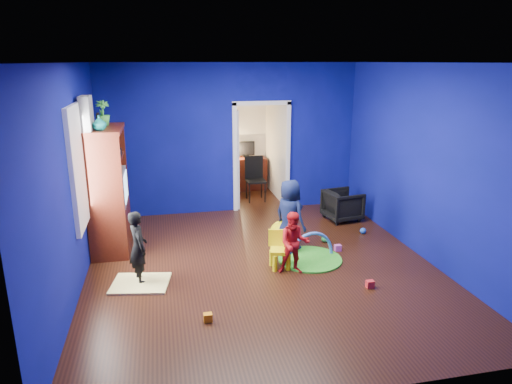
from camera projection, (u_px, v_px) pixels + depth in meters
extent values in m
cube|color=black|center=(262.00, 267.00, 6.70)|extent=(5.00, 5.50, 0.01)
cube|color=white|center=(263.00, 63.00, 5.90)|extent=(5.00, 5.50, 0.01)
cube|color=#080E65|center=(231.00, 139.00, 8.89)|extent=(5.00, 0.02, 2.90)
cube|color=#080E65|center=(338.00, 248.00, 3.72)|extent=(5.00, 0.02, 2.90)
cube|color=#080E65|center=(72.00, 181.00, 5.80)|extent=(0.02, 5.50, 2.90)
cube|color=#080E65|center=(426.00, 163.00, 6.80)|extent=(0.02, 5.50, 2.90)
imported|color=black|center=(343.00, 205.00, 8.65)|extent=(0.72, 0.71, 0.58)
imported|color=black|center=(138.00, 247.00, 6.14)|extent=(0.34, 0.43, 1.01)
imported|color=#10133C|center=(290.00, 216.00, 7.17)|extent=(0.61, 0.67, 1.16)
imported|color=#B41913|center=(294.00, 243.00, 6.41)|extent=(0.50, 0.42, 0.91)
imported|color=#0B4F5E|center=(99.00, 123.00, 6.54)|extent=(0.23, 0.23, 0.21)
imported|color=green|center=(102.00, 113.00, 7.01)|extent=(0.27, 0.27, 0.38)
cube|color=#3D140A|center=(108.00, 190.00, 7.12)|extent=(0.58, 1.14, 1.96)
cube|color=silver|center=(110.00, 187.00, 7.12)|extent=(0.46, 0.70, 0.54)
cube|color=#F2E07A|center=(141.00, 283.00, 6.18)|extent=(0.85, 0.73, 0.03)
sphere|color=yellow|center=(282.00, 233.00, 7.50)|extent=(0.40, 0.40, 0.40)
cube|color=yellow|center=(280.00, 252.00, 6.63)|extent=(0.34, 0.34, 0.50)
cylinder|color=#2F9120|center=(310.00, 259.00, 6.95)|extent=(0.97, 0.97, 0.03)
torus|color=#3F8CD8|center=(310.00, 259.00, 6.95)|extent=(0.84, 0.30, 0.86)
cube|color=white|center=(76.00, 167.00, 6.10)|extent=(0.03, 0.95, 1.55)
cube|color=slate|center=(93.00, 179.00, 6.73)|extent=(0.14, 0.42, 2.40)
cube|color=white|center=(261.00, 158.00, 9.12)|extent=(1.16, 0.10, 2.10)
cube|color=#3D140A|center=(247.00, 173.00, 10.72)|extent=(0.88, 0.44, 0.75)
cube|color=black|center=(246.00, 148.00, 10.68)|extent=(0.40, 0.05, 0.32)
sphere|color=#FFD88C|center=(235.00, 150.00, 10.57)|extent=(0.14, 0.14, 0.14)
cube|color=black|center=(256.00, 180.00, 9.80)|extent=(0.40, 0.40, 0.92)
cube|color=white|center=(246.00, 102.00, 10.37)|extent=(0.88, 0.24, 0.04)
cube|color=red|center=(370.00, 284.00, 6.09)|extent=(0.10, 0.08, 0.10)
sphere|color=blue|center=(363.00, 231.00, 8.00)|extent=(0.11, 0.11, 0.11)
cube|color=orange|center=(208.00, 318.00, 5.30)|extent=(0.10, 0.08, 0.10)
sphere|color=green|center=(325.00, 239.00, 7.63)|extent=(0.11, 0.11, 0.11)
cube|color=#BF47A3|center=(338.00, 248.00, 7.27)|extent=(0.10, 0.08, 0.10)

